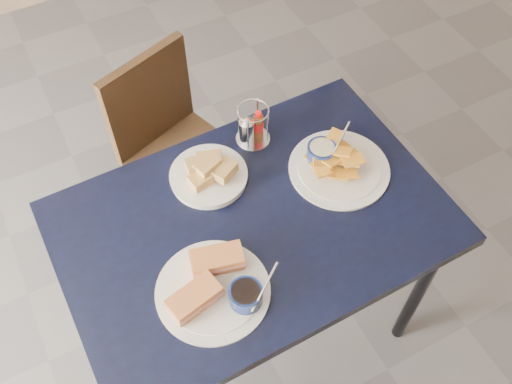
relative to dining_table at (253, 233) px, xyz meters
name	(u,v)px	position (x,y,z in m)	size (l,w,h in m)	color
ground	(261,343)	(-0.01, -0.09, -0.68)	(6.00, 6.00, 0.00)	#505155
dining_table	(253,233)	(0.00, 0.00, 0.00)	(1.12, 0.76, 0.75)	black
chair_far	(174,134)	(0.00, 0.66, -0.22)	(0.48, 0.48, 0.80)	black
sandwich_plate	(216,286)	(-0.19, -0.15, 0.10)	(0.32, 0.31, 0.12)	white
plantain_plate	(334,163)	(0.31, 0.06, 0.09)	(0.31, 0.31, 0.12)	white
bread_basket	(209,173)	(-0.05, 0.20, 0.10)	(0.23, 0.23, 0.08)	white
condiment_caddy	(251,128)	(0.14, 0.27, 0.13)	(0.11, 0.11, 0.14)	silver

